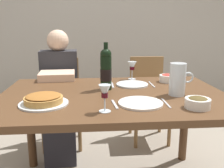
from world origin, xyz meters
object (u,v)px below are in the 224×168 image
object	(u,v)px
wine_glass_right_diner	(132,67)
dinner_plate_right_setting	(132,84)
wine_bottle	(106,69)
chair_left	(62,96)
baked_tart	(44,100)
dinner_plate_left_setting	(141,103)
water_pitcher	(178,81)
olive_bowl	(198,102)
diner_left	(59,91)
salad_bowl	(168,78)
dining_table	(114,107)
wine_glass_left_diner	(105,93)
chair_right	(148,93)

from	to	relation	value
wine_glass_right_diner	dinner_plate_right_setting	bearing A→B (deg)	-98.65
wine_bottle	chair_left	xyz separation A→B (m)	(-0.41, 0.76, -0.41)
baked_tart	dinner_plate_left_setting	distance (m)	0.56
dinner_plate_right_setting	wine_glass_right_diner	bearing A→B (deg)	81.35
water_pitcher	olive_bowl	size ratio (longest dim) A/B	1.51
wine_glass_right_diner	diner_left	size ratio (longest dim) A/B	0.13
baked_tart	wine_glass_right_diner	world-z (taller)	wine_glass_right_diner
diner_left	baked_tart	bearing A→B (deg)	87.96
water_pitcher	olive_bowl	xyz separation A→B (m)	(0.03, -0.26, -0.06)
wine_bottle	diner_left	world-z (taller)	diner_left
wine_glass_right_diner	salad_bowl	bearing A→B (deg)	-23.45
salad_bowl	dinner_plate_right_setting	bearing A→B (deg)	-164.13
dining_table	wine_bottle	bearing A→B (deg)	111.00
diner_left	olive_bowl	bearing A→B (deg)	128.67
water_pitcher	chair_left	world-z (taller)	water_pitcher
wine_bottle	diner_left	size ratio (longest dim) A/B	0.28
dining_table	olive_bowl	world-z (taller)	olive_bowl
olive_bowl	dinner_plate_left_setting	distance (m)	0.31
wine_glass_right_diner	dinner_plate_right_setting	size ratio (longest dim) A/B	0.62
dinner_plate_left_setting	diner_left	xyz separation A→B (m)	(-0.58, 0.88, -0.15)
dinner_plate_right_setting	wine_bottle	bearing A→B (deg)	-152.97
dining_table	water_pitcher	bearing A→B (deg)	-8.94
dinner_plate_right_setting	dinner_plate_left_setting	bearing A→B (deg)	-93.19
olive_bowl	dinner_plate_right_setting	xyz separation A→B (m)	(-0.27, 0.55, -0.03)
wine_glass_left_diner	chair_right	xyz separation A→B (m)	(0.53, 1.26, -0.37)
wine_bottle	wine_glass_right_diner	size ratio (longest dim) A/B	2.21
wine_glass_right_diner	diner_left	xyz separation A→B (m)	(-0.63, 0.22, -0.25)
salad_bowl	chair_left	distance (m)	1.12
wine_glass_left_diner	dinner_plate_right_setting	bearing A→B (deg)	67.02
baked_tart	wine_glass_right_diner	bearing A→B (deg)	45.00
water_pitcher	chair_left	size ratio (longest dim) A/B	0.24
dining_table	chair_right	size ratio (longest dim) A/B	1.72
dining_table	wine_glass_right_diner	xyz separation A→B (m)	(0.19, 0.42, 0.20)
olive_bowl	diner_left	size ratio (longest dim) A/B	0.12
dining_table	wine_bottle	xyz separation A→B (m)	(-0.04, 0.12, 0.24)
chair_left	diner_left	bearing A→B (deg)	89.42
water_pitcher	chair_left	xyz separation A→B (m)	(-0.86, 0.95, -0.36)
diner_left	wine_glass_right_diner	bearing A→B (deg)	157.26
baked_tart	diner_left	xyz separation A→B (m)	(-0.02, 0.83, -0.17)
olive_bowl	diner_left	world-z (taller)	diner_left
olive_bowl	wine_glass_right_diner	bearing A→B (deg)	107.99
wine_bottle	water_pitcher	world-z (taller)	wine_bottle
wine_bottle	dinner_plate_left_setting	distance (m)	0.42
diner_left	chair_right	world-z (taller)	diner_left
olive_bowl	salad_bowl	bearing A→B (deg)	87.60
baked_tart	dinner_plate_right_setting	world-z (taller)	baked_tart
chair_left	diner_left	xyz separation A→B (m)	(0.01, -0.24, 0.12)
chair_left	olive_bowl	bearing A→B (deg)	122.94
wine_glass_right_diner	dinner_plate_right_setting	xyz separation A→B (m)	(-0.03, -0.20, -0.10)
wine_bottle	baked_tart	size ratio (longest dim) A/B	1.17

